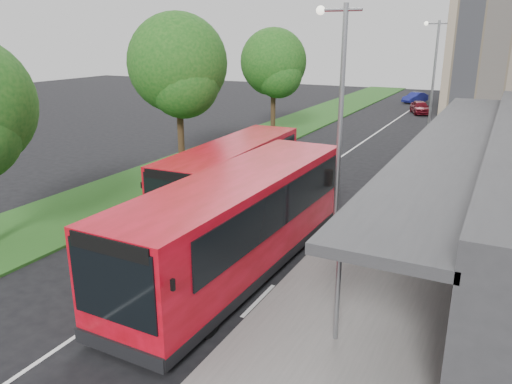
# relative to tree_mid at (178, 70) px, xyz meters

# --- Properties ---
(ground) EXTENTS (120.00, 120.00, 0.00)m
(ground) POSITION_rel_tree_mid_xyz_m (7.01, -9.05, -5.46)
(ground) COLOR black
(ground) RESTS_ON ground
(pavement) EXTENTS (5.00, 80.00, 0.15)m
(pavement) POSITION_rel_tree_mid_xyz_m (13.01, 10.95, -5.38)
(pavement) COLOR slate
(pavement) RESTS_ON ground
(grass_verge) EXTENTS (5.00, 80.00, 0.10)m
(grass_verge) POSITION_rel_tree_mid_xyz_m (0.01, 10.95, -5.41)
(grass_verge) COLOR #224E19
(grass_verge) RESTS_ON ground
(lane_centre_line) EXTENTS (0.12, 70.00, 0.01)m
(lane_centre_line) POSITION_rel_tree_mid_xyz_m (7.01, 5.95, -5.45)
(lane_centre_line) COLOR silver
(lane_centre_line) RESTS_ON ground
(kerb_dashes) EXTENTS (0.12, 56.00, 0.01)m
(kerb_dashes) POSITION_rel_tree_mid_xyz_m (10.31, 9.95, -5.45)
(kerb_dashes) COLOR silver
(kerb_dashes) RESTS_ON ground
(tree_mid) EXTENTS (5.26, 5.26, 8.45)m
(tree_mid) POSITION_rel_tree_mid_xyz_m (0.00, 0.00, 0.00)
(tree_mid) COLOR #352615
(tree_mid) RESTS_ON ground
(tree_far) EXTENTS (4.86, 4.86, 7.81)m
(tree_far) POSITION_rel_tree_mid_xyz_m (0.00, 12.00, -0.41)
(tree_far) COLOR #352615
(tree_far) RESTS_ON ground
(lamp_post_near) EXTENTS (1.44, 0.28, 8.00)m
(lamp_post_near) POSITION_rel_tree_mid_xyz_m (11.13, -7.05, -0.74)
(lamp_post_near) COLOR gray
(lamp_post_near) RESTS_ON pavement
(lamp_post_far) EXTENTS (1.44, 0.28, 8.00)m
(lamp_post_far) POSITION_rel_tree_mid_xyz_m (11.13, 12.95, -0.74)
(lamp_post_far) COLOR gray
(lamp_post_far) RESTS_ON pavement
(bus_main) EXTENTS (3.07, 11.21, 3.16)m
(bus_main) POSITION_rel_tree_mid_xyz_m (8.89, -9.57, -3.84)
(bus_main) COLOR red
(bus_main) RESTS_ON ground
(bus_second) EXTENTS (2.84, 9.84, 2.76)m
(bus_second) POSITION_rel_tree_mid_xyz_m (5.54, -4.06, -4.04)
(bus_second) COLOR red
(bus_second) RESTS_ON ground
(litter_bin) EXTENTS (0.58, 0.58, 0.80)m
(litter_bin) POSITION_rel_tree_mid_xyz_m (12.39, 0.17, -4.91)
(litter_bin) COLOR #3E2519
(litter_bin) RESTS_ON pavement
(bollard) EXTENTS (0.21, 0.21, 1.14)m
(bollard) POSITION_rel_tree_mid_xyz_m (11.79, 8.65, -4.74)
(bollard) COLOR yellow
(bollard) RESTS_ON pavement
(car_near) EXTENTS (2.67, 3.96, 1.25)m
(car_near) POSITION_rel_tree_mid_xyz_m (8.28, 27.67, -4.83)
(car_near) COLOR #5C0D16
(car_near) RESTS_ON ground
(car_far) EXTENTS (2.51, 3.64, 1.14)m
(car_far) POSITION_rel_tree_mid_xyz_m (6.37, 35.95, -4.89)
(car_far) COLOR navy
(car_far) RESTS_ON ground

